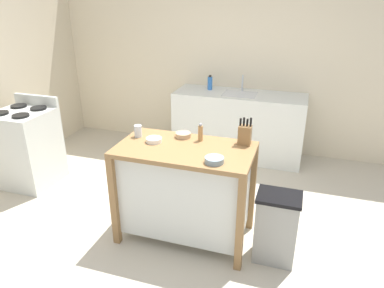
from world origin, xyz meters
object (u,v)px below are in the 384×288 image
at_px(bowl_ceramic_wide, 214,160).
at_px(bowl_ceramic_small, 183,135).
at_px(pepper_grinder, 200,132).
at_px(kitchen_island, 185,188).
at_px(knife_block, 245,134).
at_px(drinking_cup, 138,131).
at_px(stove, 27,147).
at_px(sink_faucet, 242,83).
at_px(bottle_spray_cleaner, 210,83).
at_px(trash_bin, 276,227).
at_px(bowl_stoneware_deep, 154,140).

height_order(bowl_ceramic_wide, bowl_ceramic_small, bowl_ceramic_wide).
bearing_deg(bowl_ceramic_wide, pepper_grinder, 120.35).
height_order(kitchen_island, pepper_grinder, pepper_grinder).
bearing_deg(knife_block, drinking_cup, -172.54).
distance_m(bowl_ceramic_small, stove, 2.08).
height_order(kitchen_island, sink_faucet, sink_faucet).
bearing_deg(knife_block, bowl_ceramic_wide, -109.84).
height_order(knife_block, sink_faucet, knife_block).
height_order(pepper_grinder, bottle_spray_cleaner, bottle_spray_cleaner).
distance_m(knife_block, trash_bin, 0.83).
bearing_deg(bottle_spray_cleaner, bowl_ceramic_wide, -73.88).
bearing_deg(bottle_spray_cleaner, pepper_grinder, -77.36).
height_order(pepper_grinder, trash_bin, pepper_grinder).
height_order(bowl_ceramic_small, bottle_spray_cleaner, bottle_spray_cleaner).
bearing_deg(pepper_grinder, bowl_ceramic_wide, -59.65).
xyz_separation_m(knife_block, drinking_cup, (-0.97, -0.13, -0.04)).
bearing_deg(knife_block, bowl_stoneware_deep, -165.47).
height_order(sink_faucet, bottle_spray_cleaner, sink_faucet).
distance_m(sink_faucet, bottle_spray_cleaner, 0.44).
distance_m(bowl_ceramic_small, sink_faucet, 1.87).
bearing_deg(stove, bowl_ceramic_small, -5.20).
bearing_deg(bowl_ceramic_wide, bowl_ceramic_small, 133.63).
height_order(knife_block, bowl_ceramic_wide, knife_block).
bearing_deg(drinking_cup, bowl_ceramic_small, 15.94).
bearing_deg(knife_block, bottle_spray_cleaner, 114.18).
distance_m(bowl_stoneware_deep, sink_faucet, 2.08).
height_order(trash_bin, stove, stove).
distance_m(kitchen_island, sink_faucet, 2.13).
bearing_deg(kitchen_island, bowl_stoneware_deep, 174.62).
bearing_deg(bowl_ceramic_small, trash_bin, -17.31).
bearing_deg(kitchen_island, sink_faucet, 86.89).
xyz_separation_m(bowl_ceramic_wide, trash_bin, (0.52, 0.14, -0.62)).
distance_m(kitchen_island, bowl_stoneware_deep, 0.52).
relative_size(bowl_stoneware_deep, stove, 0.14).
relative_size(bowl_stoneware_deep, bottle_spray_cleaner, 0.71).
bearing_deg(sink_faucet, kitchen_island, -93.11).
height_order(drinking_cup, trash_bin, drinking_cup).
xyz_separation_m(drinking_cup, pepper_grinder, (0.57, 0.09, 0.02)).
relative_size(kitchen_island, bowl_ceramic_small, 8.39).
bearing_deg(bowl_ceramic_small, knife_block, 1.23).
height_order(kitchen_island, bowl_stoneware_deep, bowl_stoneware_deep).
bearing_deg(bowl_ceramic_wide, bottle_spray_cleaner, 106.12).
relative_size(kitchen_island, stove, 1.17).
bearing_deg(bowl_stoneware_deep, trash_bin, -5.01).
relative_size(bowl_stoneware_deep, trash_bin, 0.22).
bearing_deg(stove, knife_block, -3.80).
xyz_separation_m(bowl_stoneware_deep, bowl_ceramic_small, (0.21, 0.19, 0.00)).
height_order(drinking_cup, stove, drinking_cup).
relative_size(kitchen_island, bowl_ceramic_wide, 7.82).
relative_size(drinking_cup, bottle_spray_cleaner, 0.55).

